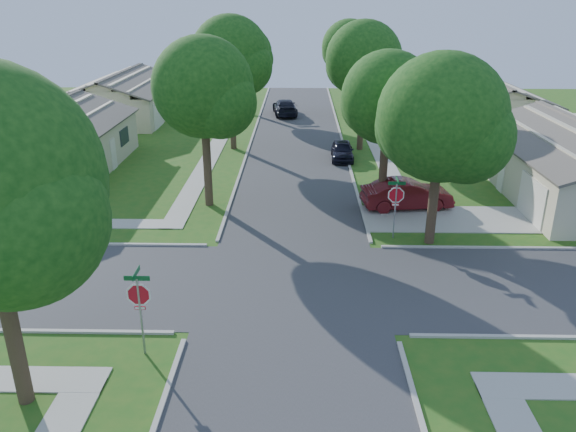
{
  "coord_description": "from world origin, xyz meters",
  "views": [
    {
      "loc": [
        0.23,
        -19.77,
        10.79
      ],
      "look_at": [
        -0.26,
        3.36,
        1.6
      ],
      "focal_mm": 35.0,
      "sensor_mm": 36.0,
      "label": 1
    }
  ],
  "objects_px": {
    "stop_sign_sw": "(139,298)",
    "tree_ne_corner": "(442,124)",
    "tree_w_far": "(248,55)",
    "tree_e_near": "(389,102)",
    "tree_e_mid": "(364,63)",
    "house_nw_near": "(47,149)",
    "tree_e_far": "(349,50)",
    "car_curb_west": "(285,107)",
    "car_driveway": "(407,194)",
    "car_curb_east": "(342,150)",
    "tree_w_near": "(204,92)",
    "house_nw_far": "(125,101)",
    "stop_sign_ne": "(396,197)",
    "house_ne_far": "(482,109)",
    "tree_w_mid": "(231,59)"
  },
  "relations": [
    {
      "from": "stop_sign_ne",
      "to": "car_curb_east",
      "type": "distance_m",
      "value": 13.69
    },
    {
      "from": "stop_sign_sw",
      "to": "tree_ne_corner",
      "type": "distance_m",
      "value": 14.64
    },
    {
      "from": "car_driveway",
      "to": "car_curb_west",
      "type": "xyz_separation_m",
      "value": [
        -7.2,
        24.86,
        -0.05
      ]
    },
    {
      "from": "stop_sign_ne",
      "to": "car_curb_west",
      "type": "height_order",
      "value": "stop_sign_ne"
    },
    {
      "from": "tree_w_far",
      "to": "stop_sign_sw",
      "type": "bearing_deg",
      "value": -90.07
    },
    {
      "from": "tree_e_near",
      "to": "tree_w_near",
      "type": "distance_m",
      "value": 9.41
    },
    {
      "from": "car_curb_east",
      "to": "car_curb_west",
      "type": "xyz_separation_m",
      "value": [
        -4.4,
        15.33,
        0.1
      ]
    },
    {
      "from": "tree_w_mid",
      "to": "car_curb_west",
      "type": "xyz_separation_m",
      "value": [
        3.44,
        12.55,
        -5.75
      ]
    },
    {
      "from": "tree_e_mid",
      "to": "tree_w_far",
      "type": "distance_m",
      "value": 16.06
    },
    {
      "from": "tree_e_near",
      "to": "tree_ne_corner",
      "type": "relative_size",
      "value": 0.96
    },
    {
      "from": "tree_e_near",
      "to": "tree_e_mid",
      "type": "bearing_deg",
      "value": 89.97
    },
    {
      "from": "stop_sign_sw",
      "to": "house_nw_far",
      "type": "height_order",
      "value": "house_nw_far"
    },
    {
      "from": "house_nw_near",
      "to": "car_curb_east",
      "type": "height_order",
      "value": "house_nw_near"
    },
    {
      "from": "tree_w_near",
      "to": "house_ne_far",
      "type": "bearing_deg",
      "value": 44.09
    },
    {
      "from": "tree_e_far",
      "to": "car_driveway",
      "type": "xyz_separation_m",
      "value": [
        1.25,
        -25.31,
        -5.19
      ]
    },
    {
      "from": "car_curb_east",
      "to": "house_nw_near",
      "type": "bearing_deg",
      "value": -168.64
    },
    {
      "from": "stop_sign_ne",
      "to": "car_curb_west",
      "type": "xyz_separation_m",
      "value": [
        -5.9,
        28.86,
        -1.29
      ]
    },
    {
      "from": "stop_sign_ne",
      "to": "car_curb_west",
      "type": "bearing_deg",
      "value": 101.55
    },
    {
      "from": "stop_sign_sw",
      "to": "tree_e_near",
      "type": "relative_size",
      "value": 0.36
    },
    {
      "from": "tree_e_mid",
      "to": "car_curb_west",
      "type": "bearing_deg",
      "value": 115.39
    },
    {
      "from": "stop_sign_ne",
      "to": "tree_ne_corner",
      "type": "height_order",
      "value": "tree_ne_corner"
    },
    {
      "from": "tree_w_near",
      "to": "house_nw_far",
      "type": "distance_m",
      "value": 26.05
    },
    {
      "from": "stop_sign_sw",
      "to": "car_curb_east",
      "type": "xyz_separation_m",
      "value": [
        7.9,
        22.94,
        -1.39
      ]
    },
    {
      "from": "tree_e_mid",
      "to": "car_curb_east",
      "type": "xyz_separation_m",
      "value": [
        -1.56,
        -2.77,
        -5.61
      ]
    },
    {
      "from": "tree_e_far",
      "to": "car_curb_west",
      "type": "bearing_deg",
      "value": -175.72
    },
    {
      "from": "stop_sign_sw",
      "to": "house_ne_far",
      "type": "xyz_separation_m",
      "value": [
        20.69,
        33.7,
        -0.51
      ]
    },
    {
      "from": "tree_e_mid",
      "to": "tree_ne_corner",
      "type": "xyz_separation_m",
      "value": [
        1.6,
        -16.8,
        -0.66
      ]
    },
    {
      "from": "stop_sign_ne",
      "to": "tree_e_mid",
      "type": "height_order",
      "value": "tree_e_mid"
    },
    {
      "from": "tree_e_far",
      "to": "house_nw_near",
      "type": "height_order",
      "value": "tree_e_far"
    },
    {
      "from": "tree_e_near",
      "to": "tree_e_mid",
      "type": "xyz_separation_m",
      "value": [
        0.01,
        12.0,
        0.61
      ]
    },
    {
      "from": "house_nw_near",
      "to": "house_nw_far",
      "type": "distance_m",
      "value": 17.0
    },
    {
      "from": "stop_sign_sw",
      "to": "car_driveway",
      "type": "relative_size",
      "value": 0.62
    },
    {
      "from": "tree_e_far",
      "to": "house_nw_near",
      "type": "relative_size",
      "value": 0.64
    },
    {
      "from": "car_curb_west",
      "to": "tree_e_mid",
      "type": "bearing_deg",
      "value": 108.34
    },
    {
      "from": "car_curb_west",
      "to": "tree_w_far",
      "type": "bearing_deg",
      "value": -14.39
    },
    {
      "from": "car_curb_west",
      "to": "house_nw_near",
      "type": "bearing_deg",
      "value": 44.41
    },
    {
      "from": "house_nw_near",
      "to": "tree_ne_corner",
      "type": "bearing_deg",
      "value": -25.77
    },
    {
      "from": "tree_e_near",
      "to": "tree_w_mid",
      "type": "distance_m",
      "value": 15.26
    },
    {
      "from": "tree_e_near",
      "to": "house_nw_far",
      "type": "distance_m",
      "value": 31.24
    },
    {
      "from": "stop_sign_ne",
      "to": "house_ne_far",
      "type": "relative_size",
      "value": 0.22
    },
    {
      "from": "car_curb_east",
      "to": "car_curb_west",
      "type": "bearing_deg",
      "value": 107.8
    },
    {
      "from": "house_nw_near",
      "to": "car_driveway",
      "type": "bearing_deg",
      "value": -15.98
    },
    {
      "from": "tree_e_mid",
      "to": "tree_w_near",
      "type": "distance_m",
      "value": 15.25
    },
    {
      "from": "tree_w_far",
      "to": "house_nw_far",
      "type": "distance_m",
      "value": 12.19
    },
    {
      "from": "car_curb_east",
      "to": "tree_w_near",
      "type": "bearing_deg",
      "value": -128.58
    },
    {
      "from": "tree_w_mid",
      "to": "house_ne_far",
      "type": "xyz_separation_m",
      "value": [
        20.63,
        7.99,
        -4.97
      ]
    },
    {
      "from": "tree_w_near",
      "to": "tree_w_mid",
      "type": "height_order",
      "value": "tree_w_mid"
    },
    {
      "from": "tree_e_far",
      "to": "tree_w_far",
      "type": "xyz_separation_m",
      "value": [
        -9.4,
        -0.0,
        -0.47
      ]
    },
    {
      "from": "tree_w_mid",
      "to": "car_driveway",
      "type": "xyz_separation_m",
      "value": [
        10.64,
        -12.31,
        -5.7
      ]
    },
    {
      "from": "tree_w_mid",
      "to": "tree_e_near",
      "type": "bearing_deg",
      "value": -51.95
    }
  ]
}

